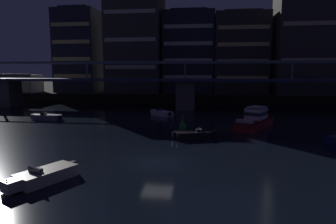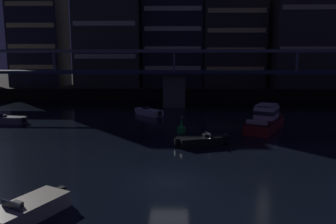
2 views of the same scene
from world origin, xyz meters
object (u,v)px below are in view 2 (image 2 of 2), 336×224
object	(u,v)px
river_bridge	(174,80)
channel_buoy	(181,128)
tower_central	(173,40)
tower_east_tall	(231,41)
tower_west_tall	(110,11)
speedboat_near_center	(149,112)
tower_west_low	(39,37)
speedboat_near_right	(201,141)
speedboat_mid_center	(7,120)
cabin_cruiser_near_left	(266,120)
speedboat_mid_left	(24,211)

from	to	relation	value
river_bridge	channel_buoy	size ratio (longest dim) A/B	46.85
tower_central	tower_east_tall	bearing A→B (deg)	-1.03
tower_west_tall	speedboat_near_center	world-z (taller)	tower_west_tall
tower_west_low	speedboat_near_right	bearing A→B (deg)	-52.29
river_bridge	channel_buoy	world-z (taller)	river_bridge
tower_central	speedboat_near_right	world-z (taller)	tower_central
river_bridge	tower_east_tall	bearing A→B (deg)	54.96
tower_east_tall	speedboat_mid_center	size ratio (longest dim) A/B	3.73
tower_west_tall	speedboat_mid_center	size ratio (longest dim) A/B	6.11
tower_west_low	channel_buoy	world-z (taller)	tower_west_low
speedboat_near_right	tower_west_tall	bearing A→B (deg)	111.53
channel_buoy	tower_west_tall	bearing A→B (deg)	111.97
speedboat_near_right	tower_central	bearing A→B (deg)	94.17
tower_west_tall	tower_central	distance (m)	14.59
tower_west_tall	cabin_cruiser_near_left	bearing A→B (deg)	-54.86
tower_west_low	river_bridge	bearing A→B (deg)	-27.93
cabin_cruiser_near_left	tower_west_low	bearing A→B (deg)	139.47
cabin_cruiser_near_left	channel_buoy	distance (m)	9.71
cabin_cruiser_near_left	speedboat_near_right	bearing A→B (deg)	-136.76
speedboat_near_right	tower_west_low	bearing A→B (deg)	127.71
river_bridge	tower_east_tall	world-z (taller)	tower_east_tall
speedboat_near_center	speedboat_mid_center	size ratio (longest dim) A/B	0.84
tower_west_low	speedboat_near_center	distance (m)	37.43
river_bridge	speedboat_near_right	world-z (taller)	river_bridge
river_bridge	speedboat_near_center	world-z (taller)	river_bridge
cabin_cruiser_near_left	speedboat_near_center	size ratio (longest dim) A/B	2.05
tower_west_low	tower_west_tall	world-z (taller)	tower_west_tall
speedboat_mid_left	cabin_cruiser_near_left	bearing A→B (deg)	51.07
speedboat_near_right	channel_buoy	bearing A→B (deg)	108.45
river_bridge	tower_west_low	bearing A→B (deg)	152.07
cabin_cruiser_near_left	channel_buoy	bearing A→B (deg)	-167.75
tower_west_low	speedboat_near_center	world-z (taller)	tower_west_low
speedboat_mid_center	river_bridge	bearing A→B (deg)	37.62
tower_central	speedboat_mid_center	distance (m)	40.62
speedboat_near_center	tower_west_tall	bearing A→B (deg)	112.06
tower_east_tall	tower_west_low	bearing A→B (deg)	-177.22
channel_buoy	river_bridge	bearing A→B (deg)	92.71
tower_west_tall	tower_east_tall	size ratio (longest dim) A/B	1.64
tower_west_tall	tower_west_low	bearing A→B (deg)	-177.79
cabin_cruiser_near_left	speedboat_near_center	world-z (taller)	cabin_cruiser_near_left
speedboat_near_center	speedboat_mid_left	xyz separation A→B (m)	(-3.38, -30.64, 0.00)
tower_east_tall	cabin_cruiser_near_left	bearing A→B (deg)	-92.78
tower_east_tall	speedboat_mid_left	bearing A→B (deg)	-108.45
tower_west_low	tower_east_tall	world-z (taller)	tower_west_low
tower_west_tall	channel_buoy	xyz separation A→B (m)	(14.66, -36.34, -17.57)
channel_buoy	tower_west_low	bearing A→B (deg)	129.94
speedboat_mid_center	speedboat_near_right	bearing A→B (deg)	-23.03
river_bridge	speedboat_near_center	bearing A→B (deg)	-111.00
cabin_cruiser_near_left	speedboat_near_right	distance (m)	10.64
tower_central	tower_east_tall	xyz separation A→B (m)	(12.62, -0.23, -0.34)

